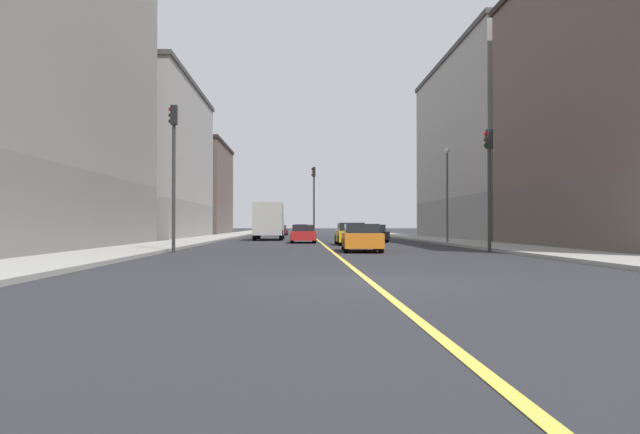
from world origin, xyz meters
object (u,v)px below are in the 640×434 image
car_maroon (280,230)px  car_black (373,233)px  car_blue (353,231)px  car_orange (361,238)px  box_truck (269,221)px  street_lamp_left_near (447,184)px  car_white (301,230)px  traffic_light_median_far (314,193)px  building_left_mid (500,149)px  car_yellow (351,234)px  traffic_light_left_near (489,173)px  traffic_light_right_near (173,159)px  building_right_midblock (141,161)px  car_red (303,234)px  building_right_distant (188,189)px

car_maroon → car_black: size_ratio=0.93×
car_maroon → car_blue: size_ratio=0.97×
car_orange → box_truck: bearing=104.7°
street_lamp_left_near → car_white: size_ratio=1.58×
traffic_light_median_far → car_white: (-1.17, 16.85, -3.68)m
box_truck → street_lamp_left_near: bearing=-41.1°
street_lamp_left_near → car_blue: street_lamp_left_near is taller
traffic_light_median_far → car_orange: (1.61, -26.36, -3.67)m
traffic_light_median_far → car_black: 12.37m
car_maroon → building_left_mid: bearing=-43.0°
car_black → car_yellow: (-2.29, -6.30, 0.05)m
building_left_mid → car_yellow: building_left_mid is taller
traffic_light_left_near → traffic_light_right_near: traffic_light_right_near is taller
building_right_midblock → car_orange: building_right_midblock is taller
box_truck → car_white: bearing=82.6°
building_right_midblock → traffic_light_left_near: size_ratio=3.85×
car_yellow → building_right_midblock: bearing=135.1°
car_blue → car_white: 14.70m
traffic_light_median_far → street_lamp_left_near: size_ratio=1.07×
traffic_light_right_near → car_white: bearing=82.1°
traffic_light_left_near → car_blue: size_ratio=1.33×
building_left_mid → car_blue: size_ratio=5.49×
car_black → car_white: bearing=100.9°
car_red → box_truck: size_ratio=0.55×
street_lamp_left_near → car_yellow: bearing=-168.5°
car_white → car_blue: bearing=-69.0°
building_left_mid → box_truck: building_left_mid is taller
street_lamp_left_near → building_right_distant: bearing=122.3°
traffic_light_median_far → car_blue: 6.32m
car_orange → car_yellow: car_yellow is taller
building_right_midblock → building_right_distant: size_ratio=1.29×
traffic_light_left_near → car_black: (-3.37, 16.29, -3.14)m
building_left_mid → traffic_light_left_near: 26.46m
box_truck → building_right_midblock: bearing=154.1°
traffic_light_right_near → car_blue: (11.36, 30.44, -3.70)m
building_left_mid → building_right_midblock: bearing=173.0°
car_red → car_yellow: bearing=-56.1°
car_black → building_right_distant: bearing=120.8°
building_right_midblock → car_blue: bearing=5.5°
traffic_light_median_far → car_white: bearing=94.0°
car_blue → box_truck: 11.48m
traffic_light_right_near → car_red: 16.19m
building_right_distant → box_truck: size_ratio=2.20×
street_lamp_left_near → car_red: 10.76m
building_left_mid → traffic_light_left_near: size_ratio=4.13×
building_right_distant → car_white: building_right_distant is taller
traffic_light_right_near → box_truck: (3.28, 22.34, -2.74)m
traffic_light_left_near → car_yellow: bearing=119.5°
street_lamp_left_near → traffic_light_right_near: bearing=-144.4°
building_right_distant → street_lamp_left_near: size_ratio=2.73×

